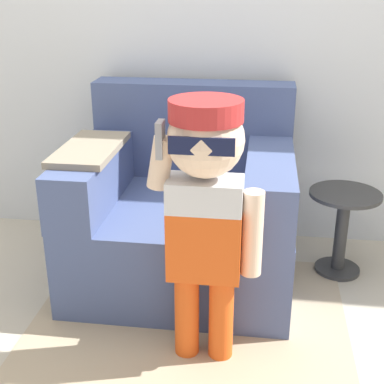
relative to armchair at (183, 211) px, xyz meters
The scene contains 6 objects.
ground_plane 0.35m from the armchair, 86.12° to the right, with size 10.00×10.00×0.00m, color #BCB29E.
wall_back 1.09m from the armchair, 89.20° to the left, with size 10.00×0.05×2.60m.
armchair is the anchor object (origin of this frame).
person_child 0.77m from the armchair, 74.30° to the right, with size 0.43×0.32×1.05m.
side_table 0.81m from the armchair, ahead, with size 0.35×0.35×0.44m.
rug 0.58m from the armchair, 78.96° to the right, with size 1.39×1.26×0.01m.
Camera 1 is at (0.37, -2.32, 1.43)m, focal length 50.00 mm.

